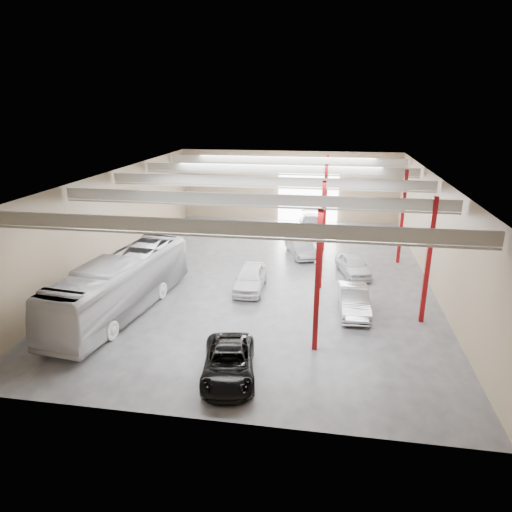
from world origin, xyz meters
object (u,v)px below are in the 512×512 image
(black_sedan, at_px, (229,363))
(car_row_a, at_px, (250,278))
(car_row_c, at_px, (311,223))
(car_right_near, at_px, (354,301))
(car_row_b, at_px, (301,246))
(car_right_far, at_px, (353,265))
(coach_bus, at_px, (122,285))

(black_sedan, relative_size, car_row_a, 1.06)
(car_row_c, bearing_deg, car_row_a, -105.53)
(car_row_c, distance_m, car_right_near, 17.79)
(car_row_b, bearing_deg, car_right_far, -61.99)
(car_right_near, bearing_deg, car_row_b, 107.56)
(black_sedan, height_order, car_row_c, car_row_c)
(coach_bus, relative_size, car_row_a, 2.60)
(coach_bus, bearing_deg, car_row_a, 40.62)
(car_row_c, bearing_deg, black_sedan, -99.04)
(black_sedan, relative_size, car_right_near, 1.08)
(car_right_near, bearing_deg, black_sedan, -130.01)
(car_right_near, bearing_deg, car_right_far, 85.33)
(car_row_a, relative_size, car_row_c, 0.88)
(car_row_a, bearing_deg, black_sedan, -86.85)
(car_right_far, bearing_deg, coach_bus, -164.38)
(car_row_c, relative_size, car_right_near, 1.16)
(car_row_b, xyz_separation_m, car_right_near, (3.75, -9.98, -0.01))
(car_right_far, bearing_deg, car_row_c, 91.31)
(car_row_b, xyz_separation_m, car_row_c, (0.41, 7.50, 0.01))
(black_sedan, xyz_separation_m, car_right_far, (5.85, 13.78, 0.03))
(car_row_b, bearing_deg, car_right_near, -87.97)
(black_sedan, bearing_deg, coach_bus, 133.33)
(car_row_b, relative_size, car_right_near, 1.01)
(car_row_a, xyz_separation_m, car_right_near, (6.47, -2.48, -0.04))
(coach_bus, bearing_deg, black_sedan, -29.66)
(car_row_c, height_order, car_right_near, car_row_c)
(coach_bus, height_order, car_row_b, coach_bus)
(car_row_b, distance_m, car_right_near, 10.66)
(car_row_b, height_order, car_row_c, car_row_c)
(car_row_a, bearing_deg, car_right_far, 28.14)
(car_right_near, relative_size, car_right_far, 1.08)
(car_row_a, distance_m, car_row_b, 7.98)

